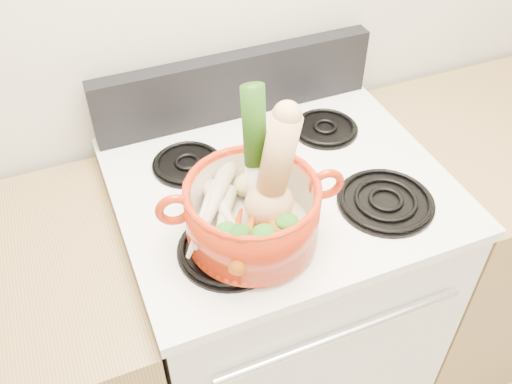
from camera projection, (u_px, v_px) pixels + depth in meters
name	position (u px, v px, depth m)	size (l,w,h in m)	color
stove_body	(276.00, 303.00, 1.70)	(0.76, 0.65, 0.92)	silver
cooktop	(281.00, 186.00, 1.37)	(0.78, 0.67, 0.03)	white
control_backsplash	(236.00, 86.00, 1.50)	(0.76, 0.05, 0.18)	black
oven_handle	(342.00, 334.00, 1.25)	(0.02, 0.02, 0.60)	silver
burner_front_left	(230.00, 248.00, 1.20)	(0.22, 0.22, 0.02)	black
burner_front_right	(386.00, 200.00, 1.30)	(0.22, 0.22, 0.02)	black
burner_back_left	(187.00, 163.00, 1.40)	(0.17, 0.17, 0.02)	black
burner_back_right	(325.00, 127.00, 1.50)	(0.17, 0.17, 0.02)	black
dutch_oven	(252.00, 213.00, 1.16)	(0.28, 0.28, 0.14)	#AA250A
pot_handle_left	(174.00, 210.00, 1.11)	(0.08, 0.08, 0.02)	#AA250A
pot_handle_right	(326.00, 184.00, 1.16)	(0.08, 0.08, 0.02)	#AA250A
squash	(270.00, 173.00, 1.12)	(0.11, 0.11, 0.26)	tan
leek	(257.00, 153.00, 1.12)	(0.05, 0.05, 0.31)	white
ginger	(252.00, 184.00, 1.25)	(0.09, 0.07, 0.05)	#CEBC7F
parsnip_0	(226.00, 212.00, 1.19)	(0.04, 0.04, 0.22)	beige
parsnip_1	(222.00, 222.00, 1.17)	(0.04, 0.04, 0.18)	beige
parsnip_2	(221.00, 206.00, 1.18)	(0.04, 0.04, 0.20)	beige
parsnip_3	(204.00, 218.00, 1.15)	(0.04, 0.04, 0.19)	#F0E2C3
parsnip_4	(213.00, 204.00, 1.17)	(0.04, 0.04, 0.22)	beige
carrot_0	(262.00, 232.00, 1.16)	(0.03, 0.03, 0.17)	#DB450A
carrot_1	(234.00, 236.00, 1.14)	(0.03, 0.03, 0.14)	#C93B0A
carrot_2	(268.00, 216.00, 1.17)	(0.04, 0.04, 0.19)	#BF5309
carrot_3	(245.00, 242.00, 1.11)	(0.03, 0.03, 0.15)	#CD560A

